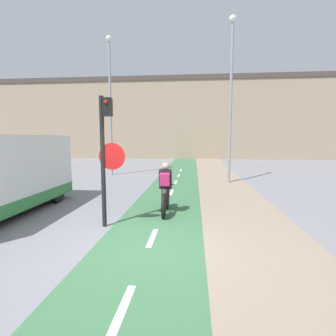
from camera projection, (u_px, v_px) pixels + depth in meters
The scene contains 8 objects.
ground_plane at pixel (149, 248), 5.40m from camera, with size 120.00×120.00×0.00m, color gray.
bike_lane at pixel (149, 247), 5.41m from camera, with size 2.28×60.00×0.02m.
sidewalk_strip at pixel (265, 251), 5.17m from camera, with size 2.40×60.00×0.05m.
building_row_background at pixel (187, 119), 30.45m from camera, with size 60.00×5.20×8.90m.
traffic_light_pole at pixel (106, 147), 6.48m from camera, with size 0.67×0.26×3.27m.
street_lamp_far at pixel (110, 94), 15.64m from camera, with size 0.36×0.36×8.22m.
street_lamp_sidewalk at pixel (231, 85), 12.62m from camera, with size 0.36×0.36×8.00m.
cyclist_near at pixel (166, 190), 7.77m from camera, with size 0.46×1.74×1.54m.
Camera 1 is at (0.91, -5.12, 2.25)m, focal length 28.00 mm.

